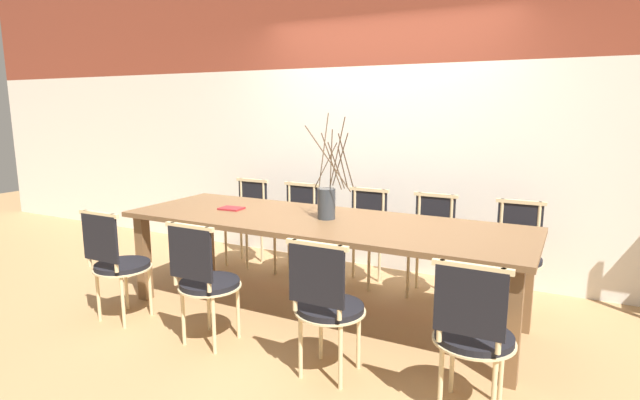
{
  "coord_description": "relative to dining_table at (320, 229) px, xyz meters",
  "views": [
    {
      "loc": [
        1.73,
        -3.32,
        1.62
      ],
      "look_at": [
        0.0,
        0.0,
        0.92
      ],
      "focal_mm": 28.0,
      "sensor_mm": 36.0,
      "label": 1
    }
  ],
  "objects": [
    {
      "name": "wall_rear",
      "position": [
        0.0,
        1.36,
        0.91
      ],
      "size": [
        12.0,
        0.06,
        3.2
      ],
      "color": "silver",
      "rests_on": "ground_plane"
    },
    {
      "name": "chair_far_leftend",
      "position": [
        -1.3,
        0.82,
        -0.21
      ],
      "size": [
        0.43,
        0.43,
        0.88
      ],
      "rotation": [
        0.0,
        0.0,
        3.14
      ],
      "color": "black",
      "rests_on": "ground_plane"
    },
    {
      "name": "chair_far_center",
      "position": [
        0.02,
        0.82,
        -0.21
      ],
      "size": [
        0.43,
        0.43,
        0.88
      ],
      "rotation": [
        0.0,
        0.0,
        3.14
      ],
      "color": "black",
      "rests_on": "ground_plane"
    },
    {
      "name": "ground_plane",
      "position": [
        0.0,
        0.0,
        -0.69
      ],
      "size": [
        16.0,
        16.0,
        0.0
      ],
      "primitive_type": "plane",
      "color": "#A87F51"
    },
    {
      "name": "chair_near_center",
      "position": [
        0.47,
        -0.82,
        -0.21
      ],
      "size": [
        0.43,
        0.43,
        0.88
      ],
      "color": "black",
      "rests_on": "ground_plane"
    },
    {
      "name": "chair_near_left",
      "position": [
        -0.45,
        -0.82,
        -0.21
      ],
      "size": [
        0.43,
        0.43,
        0.88
      ],
      "color": "black",
      "rests_on": "ground_plane"
    },
    {
      "name": "dining_table",
      "position": [
        0.0,
        0.0,
        0.0
      ],
      "size": [
        3.15,
        1.03,
        0.77
      ],
      "color": "brown",
      "rests_on": "ground_plane"
    },
    {
      "name": "chair_far_left",
      "position": [
        -0.7,
        0.82,
        -0.21
      ],
      "size": [
        0.43,
        0.43,
        0.88
      ],
      "rotation": [
        0.0,
        0.0,
        3.14
      ],
      "color": "black",
      "rests_on": "ground_plane"
    },
    {
      "name": "chair_near_right",
      "position": [
        1.32,
        -0.82,
        -0.21
      ],
      "size": [
        0.43,
        0.43,
        0.88
      ],
      "color": "black",
      "rests_on": "ground_plane"
    },
    {
      "name": "chair_far_rightend",
      "position": [
        1.34,
        0.82,
        -0.21
      ],
      "size": [
        0.43,
        0.43,
        0.88
      ],
      "rotation": [
        0.0,
        0.0,
        3.14
      ],
      "color": "black",
      "rests_on": "ground_plane"
    },
    {
      "name": "chair_far_right",
      "position": [
        0.65,
        0.82,
        -0.21
      ],
      "size": [
        0.43,
        0.43,
        0.88
      ],
      "rotation": [
        0.0,
        0.0,
        3.14
      ],
      "color": "black",
      "rests_on": "ground_plane"
    },
    {
      "name": "chair_near_leftend",
      "position": [
        -1.3,
        -0.82,
        -0.21
      ],
      "size": [
        0.43,
        0.43,
        0.88
      ],
      "color": "black",
      "rests_on": "ground_plane"
    },
    {
      "name": "book_stack",
      "position": [
        -0.84,
        -0.01,
        0.09
      ],
      "size": [
        0.2,
        0.16,
        0.02
      ],
      "color": "maroon",
      "rests_on": "dining_table"
    },
    {
      "name": "vase_centerpiece",
      "position": [
        0.04,
        0.04,
        0.22
      ],
      "size": [
        0.35,
        0.4,
        0.81
      ],
      "color": "#33383D",
      "rests_on": "dining_table"
    }
  ]
}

